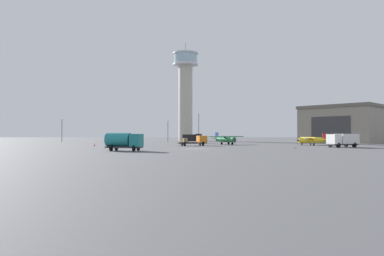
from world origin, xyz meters
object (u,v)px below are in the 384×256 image
at_px(truck_box_black, 192,138).
at_px(truck_box_white, 343,140).
at_px(control_tower, 186,89).
at_px(light_post_west, 199,125).
at_px(airplane_green, 225,139).
at_px(traffic_cone_near_right, 94,145).
at_px(airplane_yellow, 312,140).
at_px(light_post_north, 62,127).
at_px(traffic_cone_near_left, 294,147).
at_px(truck_flatbed_orange, 196,141).
at_px(light_post_east, 168,129).
at_px(truck_fuel_tanker_teal, 124,141).

height_order(truck_box_black, truck_box_white, truck_box_black).
distance_m(control_tower, light_post_west, 26.38).
distance_m(airplane_green, traffic_cone_near_right, 32.81).
distance_m(airplane_yellow, light_post_north, 78.71).
distance_m(truck_box_white, traffic_cone_near_left, 12.65).
bearing_deg(truck_flatbed_orange, light_post_east, 83.79).
xyz_separation_m(truck_box_black, light_post_east, (-8.37, 13.15, 2.97)).
relative_size(airplane_green, traffic_cone_near_right, 14.38).
distance_m(truck_box_black, traffic_cone_near_left, 44.06).
bearing_deg(light_post_west, light_post_north, -173.66).
bearing_deg(control_tower, truck_fuel_tanker_teal, -96.29).
bearing_deg(airplane_yellow, truck_box_white, 98.99).
distance_m(light_post_east, traffic_cone_near_right, 42.62).
distance_m(airplane_yellow, truck_box_white, 12.16).
distance_m(control_tower, traffic_cone_near_left, 80.03).
xyz_separation_m(airplane_yellow, truck_fuel_tanker_teal, (-40.39, -26.15, 0.33)).
bearing_deg(traffic_cone_near_right, truck_box_white, -8.54).
relative_size(control_tower, airplane_yellow, 4.10).
distance_m(truck_fuel_tanker_teal, light_post_west, 64.36).
distance_m(light_post_east, light_post_north, 35.30).
xyz_separation_m(control_tower, airplane_green, (10.94, -51.03, -19.85)).
bearing_deg(truck_flatbed_orange, truck_box_black, 71.94).
relative_size(airplane_green, truck_fuel_tanker_teal, 1.55).
bearing_deg(light_post_west, truck_flatbed_orange, -92.54).
relative_size(control_tower, truck_box_black, 6.64).
relative_size(truck_flatbed_orange, traffic_cone_near_left, 11.44).
xyz_separation_m(truck_fuel_tanker_teal, truck_flatbed_orange, (12.35, 24.18, -0.52)).
relative_size(truck_box_white, traffic_cone_near_left, 11.09).
xyz_separation_m(control_tower, traffic_cone_near_right, (-20.21, -61.26, -21.00)).
distance_m(light_post_north, traffic_cone_near_left, 79.15).
distance_m(control_tower, airplane_yellow, 68.26).
bearing_deg(truck_box_white, light_post_north, -52.44).
height_order(control_tower, truck_flatbed_orange, control_tower).
height_order(control_tower, traffic_cone_near_left, control_tower).
bearing_deg(traffic_cone_near_left, airplane_yellow, 60.57).
relative_size(control_tower, truck_flatbed_orange, 5.46).
distance_m(airplane_yellow, airplane_green, 21.20).
xyz_separation_m(airplane_yellow, traffic_cone_near_right, (-51.39, -3.92, -1.02)).
xyz_separation_m(truck_box_black, light_post_north, (-43.37, 8.58, 3.33)).
bearing_deg(light_post_north, light_post_east, 7.44).
distance_m(airplane_green, light_post_west, 31.13).
relative_size(airplane_yellow, airplane_green, 1.00).
xyz_separation_m(truck_fuel_tanker_teal, traffic_cone_near_right, (-11.00, 22.23, -1.35)).
distance_m(control_tower, truck_box_black, 39.83).
height_order(airplane_green, light_post_east, light_post_east).
height_order(light_post_west, traffic_cone_near_left, light_post_west).
bearing_deg(truck_flatbed_orange, traffic_cone_near_right, 165.20).
bearing_deg(truck_box_black, traffic_cone_near_right, -119.36).
relative_size(control_tower, truck_box_white, 5.63).
xyz_separation_m(airplane_green, traffic_cone_near_right, (-31.15, -10.23, -1.15)).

